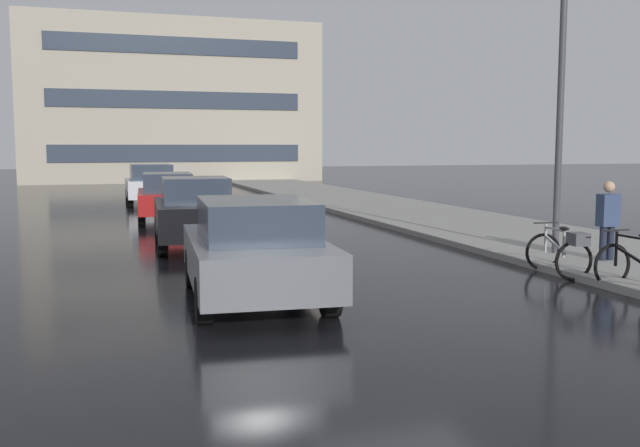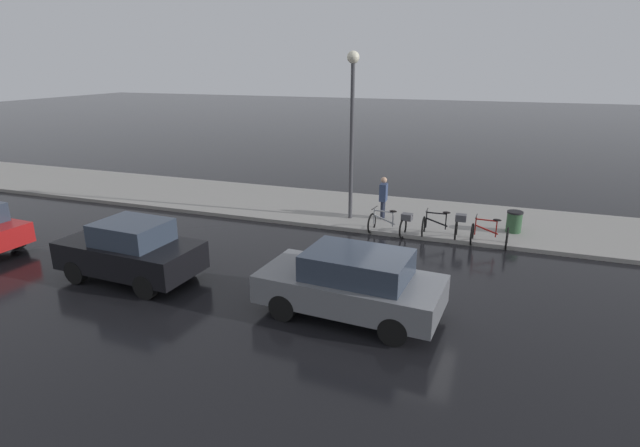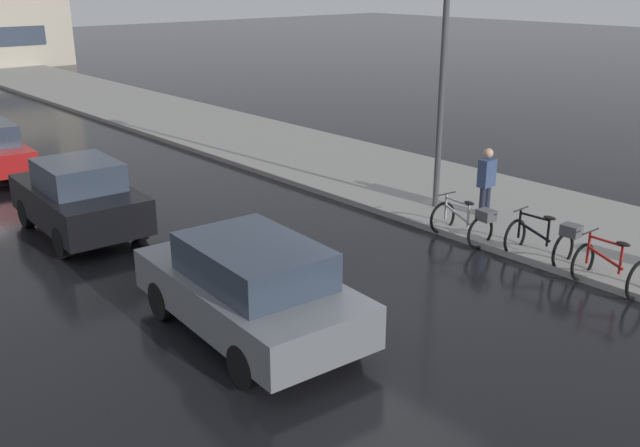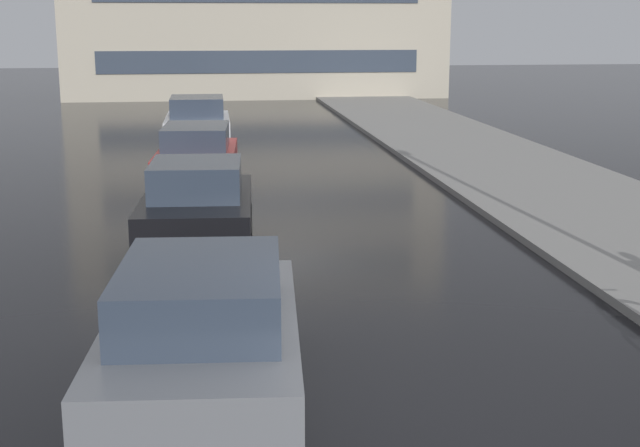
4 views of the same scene
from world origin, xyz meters
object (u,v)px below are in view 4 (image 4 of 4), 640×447
(car_black, at_px, (198,209))
(car_white, at_px, (198,123))
(car_grey, at_px, (203,333))
(car_red, at_px, (197,156))

(car_black, relative_size, car_white, 1.04)
(car_grey, xyz_separation_m, car_red, (-0.12, 12.46, -0.02))
(car_grey, bearing_deg, car_red, 90.53)
(car_white, bearing_deg, car_red, -89.91)
(car_grey, height_order, car_white, car_white)
(car_white, bearing_deg, car_grey, -89.62)
(car_grey, xyz_separation_m, car_black, (-0.08, 6.15, 0.01))
(car_grey, relative_size, car_black, 1.11)
(car_red, bearing_deg, car_white, 90.09)
(car_grey, height_order, car_red, car_grey)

